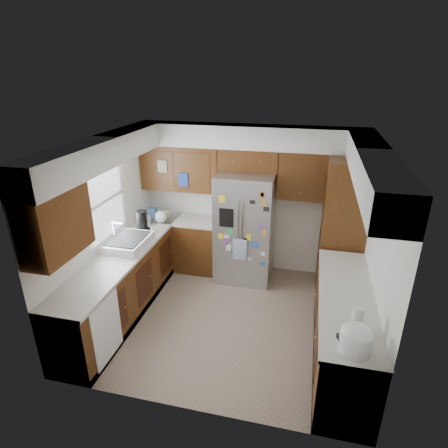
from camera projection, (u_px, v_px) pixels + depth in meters
The scene contains 12 objects.
floor at pixel (228, 318), 5.35m from camera, with size 3.60×3.60×0.00m, color gray.
room_shell at pixel (227, 188), 4.99m from camera, with size 3.64×3.24×2.52m.
left_counter_run at pixel (138, 279), 5.50m from camera, with size 1.36×3.20×0.92m.
right_counter_run at pixel (342, 331), 4.43m from camera, with size 0.63×2.25×0.92m.
pantry at pixel (342, 228), 5.63m from camera, with size 0.60×0.90×2.15m, color #43280C.
fridge at pixel (245, 228), 6.07m from camera, with size 0.90×0.79×1.80m.
bridge_cabinet at pixel (249, 159), 5.86m from camera, with size 0.96×0.34×0.35m, color #43280C.
fridge_top_items at pixel (242, 139), 5.74m from camera, with size 0.56×0.31×0.31m.
sink_assembly at pixel (128, 242), 5.37m from camera, with size 0.52×0.70×0.37m.
left_counter_clutter at pixel (151, 219), 6.00m from camera, with size 0.39×0.93×0.38m.
rice_cooker at pixel (356, 338), 3.38m from camera, with size 0.31×0.30×0.26m.
paper_towel at pixel (358, 318), 3.66m from camera, with size 0.11×0.11×0.25m, color white.
Camera 1 is at (0.98, -4.29, 3.32)m, focal length 30.00 mm.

